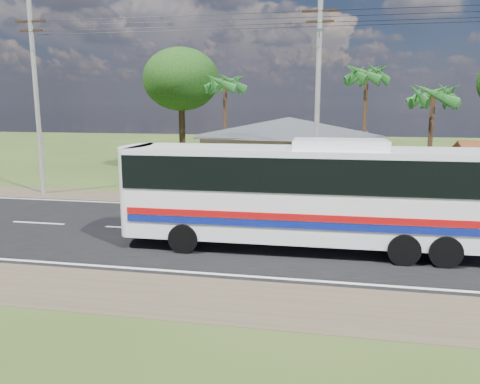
{
  "coord_description": "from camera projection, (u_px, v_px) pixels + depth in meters",
  "views": [
    {
      "loc": [
        3.7,
        -18.23,
        5.3
      ],
      "look_at": [
        0.0,
        1.0,
        1.57
      ],
      "focal_mm": 35.0,
      "sensor_mm": 36.0,
      "label": 1
    }
  ],
  "objects": [
    {
      "name": "palm_near",
      "position": [
        433.0,
        96.0,
        27.04
      ],
      "size": [
        2.8,
        2.8,
        6.7
      ],
      "color": "#47301E",
      "rests_on": "ground"
    },
    {
      "name": "motorcycle",
      "position": [
        337.0,
        200.0,
        23.73
      ],
      "size": [
        1.86,
        0.85,
        0.94
      ],
      "primitive_type": "imported",
      "rotation": [
        0.0,
        0.0,
        1.7
      ],
      "color": "black",
      "rests_on": "ground"
    },
    {
      "name": "house",
      "position": [
        289.0,
        144.0,
        31.12
      ],
      "size": [
        12.4,
        10.0,
        5.0
      ],
      "color": "tan",
      "rests_on": "ground"
    },
    {
      "name": "tree_behind_house",
      "position": [
        181.0,
        80.0,
        36.78
      ],
      "size": [
        6.0,
        6.0,
        9.61
      ],
      "color": "#47301E",
      "rests_on": "ground"
    },
    {
      "name": "coach_bus",
      "position": [
        308.0,
        187.0,
        16.88
      ],
      "size": [
        13.08,
        3.02,
        4.05
      ],
      "rotation": [
        0.0,
        0.0,
        0.02
      ],
      "color": "white",
      "rests_on": "ground"
    },
    {
      "name": "utility_poles",
      "position": [
        311.0,
        94.0,
        23.94
      ],
      "size": [
        32.8,
        2.22,
        11.0
      ],
      "color": "#9E9E99",
      "rests_on": "ground"
    },
    {
      "name": "palm_mid",
      "position": [
        367.0,
        75.0,
        31.76
      ],
      "size": [
        2.8,
        2.8,
        8.2
      ],
      "color": "#47301E",
      "rests_on": "ground"
    },
    {
      "name": "palm_far",
      "position": [
        225.0,
        84.0,
        34.19
      ],
      "size": [
        2.8,
        2.8,
        7.7
      ],
      "color": "#47301E",
      "rests_on": "ground"
    },
    {
      "name": "road",
      "position": [
        235.0,
        234.0,
        19.26
      ],
      "size": [
        120.0,
        16.0,
        0.03
      ],
      "color": "black",
      "rests_on": "ground"
    },
    {
      "name": "ground",
      "position": [
        235.0,
        234.0,
        19.26
      ],
      "size": [
        120.0,
        120.0,
        0.0
      ],
      "primitive_type": "plane",
      "color": "#2D4317",
      "rests_on": "ground"
    }
  ]
}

